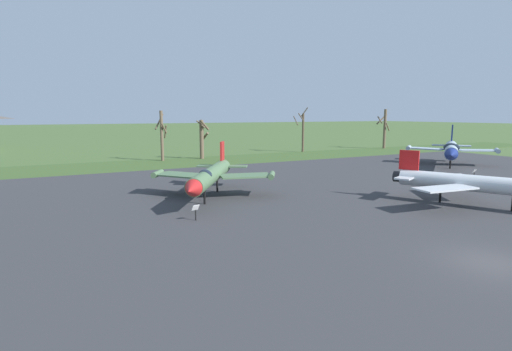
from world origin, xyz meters
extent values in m
plane|color=#425B2D|center=(0.00, 0.00, 0.00)|extent=(600.00, 600.00, 0.00)
cube|color=#333335|center=(0.00, 14.60, 0.03)|extent=(98.46, 48.68, 0.05)
cube|color=#395326|center=(0.00, 44.95, 0.03)|extent=(158.46, 12.00, 0.06)
cylinder|color=#8EA3B2|center=(29.91, 24.17, 2.26)|extent=(11.92, 9.36, 1.57)
cone|color=navy|center=(23.66, 19.56, 2.26)|extent=(2.37, 2.28, 1.45)
cylinder|color=black|center=(35.66, 28.40, 2.26)|extent=(1.35, 1.40, 1.10)
ellipsoid|color=#19232D|center=(28.26, 22.95, 2.69)|extent=(1.19, 2.24, 1.12)
cube|color=#8EA3B2|center=(29.46, 27.74, 2.14)|extent=(3.72, 5.23, 0.15)
cube|color=#8EA3B2|center=(33.19, 22.67, 2.14)|extent=(5.25, 4.67, 0.15)
cylinder|color=#8EA3B2|center=(28.38, 29.88, 2.14)|extent=(2.38, 1.97, 0.59)
cylinder|color=#8EA3B2|center=(34.91, 21.01, 2.14)|extent=(2.38, 1.97, 0.59)
cube|color=navy|center=(34.87, 27.81, 4.22)|extent=(1.65, 1.29, 2.35)
cube|color=#8EA3B2|center=(33.95, 28.95, 2.38)|extent=(2.53, 2.71, 0.15)
cube|color=#8EA3B2|center=(35.67, 26.60, 2.38)|extent=(2.53, 2.71, 0.15)
cylinder|color=black|center=(27.49, 22.39, 0.73)|extent=(0.21, 0.21, 1.47)
cylinder|color=black|center=(32.33, 25.95, 0.73)|extent=(0.21, 0.21, 1.47)
cylinder|color=black|center=(23.18, 16.29, 0.32)|extent=(0.08, 0.08, 0.64)
cube|color=white|center=(23.18, 16.29, 0.79)|extent=(0.56, 0.32, 0.31)
cylinder|color=#4C6B47|center=(-5.99, 19.97, 1.91)|extent=(7.49, 10.37, 1.33)
cone|color=#B21E1E|center=(-9.57, 14.57, 1.91)|extent=(1.79, 1.84, 1.23)
cylinder|color=black|center=(-2.65, 25.00, 1.91)|extent=(1.18, 1.13, 0.93)
ellipsoid|color=#19232D|center=(-7.16, 18.20, 2.28)|extent=(0.90, 1.69, 0.84)
cube|color=#4C6B47|center=(-7.92, 22.12, 1.81)|extent=(4.47, 4.84, 0.12)
cube|color=#4C6B47|center=(-3.25, 19.03, 1.81)|extent=(4.72, 3.35, 0.12)
cylinder|color=#4C6B47|center=(-9.50, 23.61, 1.81)|extent=(1.59, 2.05, 0.50)
cylinder|color=#4C6B47|center=(-1.26, 18.16, 1.81)|extent=(1.59, 2.05, 0.50)
cube|color=#B21E1E|center=(-3.08, 24.36, 3.46)|extent=(0.93, 1.30, 1.77)
cube|color=#4C6B47|center=(-4.24, 24.99, 2.01)|extent=(2.44, 2.20, 0.12)
cube|color=#4C6B47|center=(-2.05, 23.54, 2.01)|extent=(2.44, 2.20, 0.12)
cylinder|color=black|center=(-7.39, 17.85, 0.62)|extent=(0.18, 0.18, 1.24)
cylinder|color=black|center=(-4.59, 22.09, 0.62)|extent=(0.18, 0.18, 1.24)
cylinder|color=black|center=(-9.62, 13.62, 0.37)|extent=(0.08, 0.08, 0.74)
cube|color=white|center=(-9.62, 13.62, 0.90)|extent=(0.53, 0.34, 0.37)
cylinder|color=silver|center=(10.11, 7.54, 1.81)|extent=(5.79, 10.42, 1.26)
cylinder|color=black|center=(7.68, 12.71, 1.81)|extent=(1.09, 1.00, 0.88)
cube|color=silver|center=(6.85, 7.69, 1.71)|extent=(4.69, 2.35, 0.12)
cube|color=silver|center=(12.07, 10.15, 1.71)|extent=(3.99, 4.78, 0.12)
cube|color=red|center=(8.01, 12.00, 3.23)|extent=(0.79, 1.46, 1.59)
cube|color=silver|center=(7.03, 11.48, 1.90)|extent=(2.05, 1.80, 0.12)
cube|color=silver|center=(9.04, 12.43, 1.90)|extent=(2.05, 1.80, 0.12)
cylinder|color=black|center=(9.08, 9.72, 0.59)|extent=(0.17, 0.17, 1.18)
cylinder|color=brown|center=(-2.47, 48.32, 3.72)|extent=(0.45, 0.45, 7.44)
cylinder|color=brown|center=(-2.63, 48.97, 5.79)|extent=(1.55, 0.58, 2.38)
cylinder|color=brown|center=(-1.91, 48.31, 4.34)|extent=(0.23, 1.30, 2.03)
cylinder|color=brown|center=(-2.20, 47.93, 4.88)|extent=(1.09, 0.85, 1.55)
cylinder|color=brown|center=(3.69, 48.18, 3.00)|extent=(0.63, 0.63, 6.00)
cylinder|color=brown|center=(3.94, 47.49, 5.30)|extent=(1.71, 0.89, 1.65)
cylinder|color=brown|center=(4.38, 48.29, 3.58)|extent=(0.58, 1.62, 1.23)
cylinder|color=brown|center=(3.40, 47.63, 5.40)|extent=(1.36, 0.87, 1.26)
cylinder|color=brown|center=(24.30, 50.59, 3.52)|extent=(0.40, 0.40, 7.04)
cylinder|color=brown|center=(23.70, 50.46, 6.42)|extent=(0.48, 1.37, 1.41)
cylinder|color=brown|center=(24.77, 51.02, 7.23)|extent=(1.10, 1.18, 1.89)
cylinder|color=brown|center=(22.96, 51.02, 5.74)|extent=(1.06, 2.82, 1.68)
cylinder|color=brown|center=(43.12, 49.00, 3.96)|extent=(0.55, 0.55, 7.92)
cylinder|color=brown|center=(43.31, 50.12, 5.90)|extent=(2.47, 0.68, 2.16)
cylinder|color=brown|center=(43.28, 48.39, 4.42)|extent=(1.45, 0.59, 1.69)
cylinder|color=brown|center=(42.12, 49.46, 5.81)|extent=(1.22, 2.23, 1.42)
camera|label=1|loc=(-18.08, -10.65, 6.89)|focal=28.16mm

